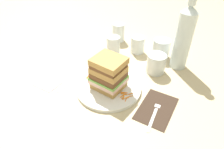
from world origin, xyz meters
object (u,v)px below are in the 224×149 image
(napkin_dark, at_px, (157,108))
(empty_tumbler_1, at_px, (161,48))
(napkin_pink, at_px, (47,83))
(main_plate, at_px, (108,88))
(empty_tumbler_0, at_px, (138,45))
(sandwich, at_px, (108,74))
(knife, at_px, (74,79))
(empty_tumbler_3, at_px, (118,32))
(water_bottle, at_px, (184,38))
(fork, at_px, (155,112))
(empty_tumbler_2, at_px, (113,46))
(juice_glass, at_px, (156,65))

(napkin_dark, height_order, empty_tumbler_1, empty_tumbler_1)
(napkin_pink, bearing_deg, empty_tumbler_1, 50.53)
(main_plate, relative_size, empty_tumbler_0, 3.12)
(sandwich, distance_m, empty_tumbler_0, 0.32)
(main_plate, relative_size, sandwich, 1.94)
(knife, xyz_separation_m, empty_tumbler_3, (0.01, 0.40, 0.05))
(main_plate, distance_m, water_bottle, 0.37)
(fork, distance_m, knife, 0.36)
(sandwich, xyz_separation_m, napkin_pink, (-0.24, -0.08, -0.07))
(empty_tumbler_3, bearing_deg, main_plate, -68.94)
(main_plate, bearing_deg, empty_tumbler_2, 113.36)
(fork, bearing_deg, knife, 176.79)
(empty_tumbler_0, bearing_deg, napkin_pink, -119.35)
(water_bottle, height_order, empty_tumbler_3, water_bottle)
(sandwich, bearing_deg, water_bottle, 55.31)
(main_plate, xyz_separation_m, napkin_pink, (-0.24, -0.08, -0.01))
(knife, xyz_separation_m, napkin_pink, (-0.08, -0.07, -0.00))
(main_plate, relative_size, water_bottle, 0.80)
(main_plate, xyz_separation_m, empty_tumbler_2, (-0.10, 0.24, 0.04))
(juice_glass, relative_size, empty_tumbler_0, 1.03)
(main_plate, height_order, water_bottle, water_bottle)
(fork, xyz_separation_m, juice_glass, (-0.08, 0.23, 0.03))
(water_bottle, relative_size, empty_tumbler_2, 3.30)
(knife, distance_m, napkin_pink, 0.11)
(empty_tumbler_0, relative_size, napkin_pink, 0.85)
(knife, xyz_separation_m, juice_glass, (0.28, 0.21, 0.03))
(napkin_dark, xyz_separation_m, napkin_pink, (-0.43, -0.07, -0.00))
(main_plate, relative_size, empty_tumbler_2, 2.64)
(empty_tumbler_0, xyz_separation_m, empty_tumbler_1, (0.11, 0.01, 0.00))
(knife, bearing_deg, sandwich, 4.64)
(empty_tumbler_0, bearing_deg, napkin_dark, -57.65)
(main_plate, height_order, juice_glass, juice_glass)
(fork, bearing_deg, main_plate, 170.80)
(knife, relative_size, juice_glass, 2.42)
(empty_tumbler_3, bearing_deg, empty_tumbler_2, -72.91)
(knife, height_order, empty_tumbler_2, empty_tumbler_2)
(juice_glass, bearing_deg, empty_tumbler_3, 145.83)
(napkin_dark, relative_size, empty_tumbler_3, 1.80)
(sandwich, distance_m, juice_glass, 0.24)
(empty_tumbler_2, bearing_deg, water_bottle, 9.11)
(empty_tumbler_0, distance_m, napkin_pink, 0.46)
(knife, bearing_deg, empty_tumbler_1, 52.62)
(fork, bearing_deg, empty_tumbler_0, 120.82)
(fork, xyz_separation_m, napkin_pink, (-0.43, -0.05, -0.00))
(main_plate, xyz_separation_m, knife, (-0.16, -0.01, -0.00))
(knife, distance_m, empty_tumbler_0, 0.36)
(fork, bearing_deg, empty_tumbler_1, 104.56)
(sandwich, distance_m, empty_tumbler_2, 0.26)
(main_plate, height_order, empty_tumbler_3, empty_tumbler_3)
(empty_tumbler_1, xyz_separation_m, empty_tumbler_2, (-0.21, -0.09, 0.00))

